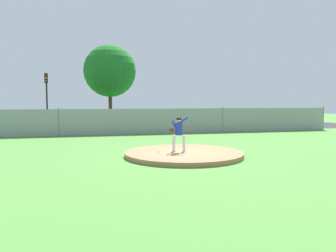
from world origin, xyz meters
name	(u,v)px	position (x,y,z in m)	size (l,w,h in m)	color
ground_plane	(156,140)	(0.00, 6.00, 0.00)	(80.00, 80.00, 0.00)	#4C8438
asphalt_strip	(137,129)	(0.00, 14.50, 0.00)	(44.00, 7.00, 0.01)	#2B2B2D
pitchers_mound	(184,154)	(0.00, 0.00, 0.10)	(5.09, 5.09, 0.19)	#99704C
pitcher_youth	(179,131)	(-0.20, 0.12, 1.09)	(0.82, 0.34, 1.53)	silver
baseball	(159,152)	(-1.09, 0.05, 0.23)	(0.07, 0.07, 0.07)	white
chainlink_fence	(145,121)	(0.00, 10.00, 0.91)	(29.95, 0.07, 1.93)	gray
parked_car_teal	(126,120)	(-0.90, 14.44, 0.75)	(2.12, 4.91, 1.55)	#146066
parked_car_burgundy	(255,119)	(10.93, 14.11, 0.76)	(2.15, 4.44, 1.59)	maroon
parked_car_silver	(185,119)	(4.32, 14.55, 0.81)	(1.88, 4.49, 1.68)	#B7BABF
parked_car_charcoal	(226,118)	(8.01, 14.08, 0.82)	(2.09, 4.86, 1.72)	#232328
parked_car_navy	(89,120)	(-3.98, 14.16, 0.80)	(2.02, 4.52, 1.67)	#161E4C
traffic_light_near	(47,90)	(-7.72, 18.60, 3.36)	(0.28, 0.46, 4.91)	black
tree_leaning_west	(110,71)	(-1.72, 22.50, 5.58)	(5.56, 5.56, 8.37)	#4C331E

